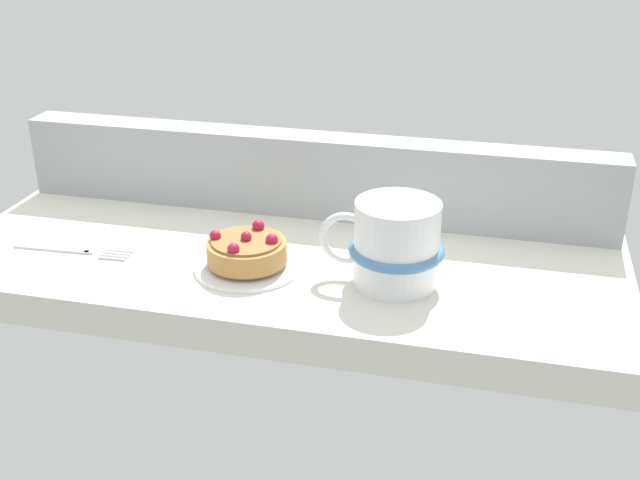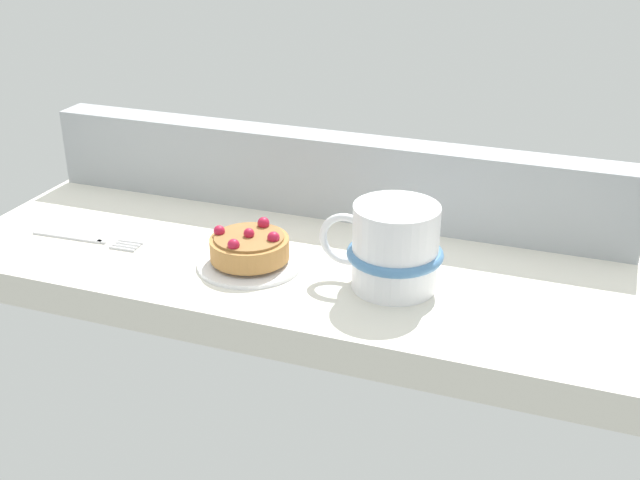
% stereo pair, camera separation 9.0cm
% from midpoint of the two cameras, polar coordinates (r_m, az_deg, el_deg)
% --- Properties ---
extents(ground_plane, '(0.82, 0.33, 0.04)m').
position_cam_midpoint_polar(ground_plane, '(0.98, -5.29, -2.25)').
color(ground_plane, silver).
extents(window_rail_back, '(0.81, 0.05, 0.11)m').
position_cam_midpoint_polar(window_rail_back, '(1.07, -3.06, 4.68)').
color(window_rail_back, '#9EA3A8').
rests_on(window_rail_back, ground_plane).
extents(dessert_plate, '(0.13, 0.13, 0.01)m').
position_cam_midpoint_polar(dessert_plate, '(0.94, -7.99, -1.87)').
color(dessert_plate, white).
rests_on(dessert_plate, ground_plane).
extents(raspberry_tart, '(0.09, 0.09, 0.04)m').
position_cam_midpoint_polar(raspberry_tart, '(0.93, -8.06, -0.77)').
color(raspberry_tart, '#B77F42').
rests_on(raspberry_tart, dessert_plate).
extents(coffee_mug, '(0.14, 0.11, 0.10)m').
position_cam_midpoint_polar(coffee_mug, '(0.88, 2.54, -0.37)').
color(coffee_mug, white).
rests_on(coffee_mug, ground_plane).
extents(dessert_fork, '(0.15, 0.03, 0.01)m').
position_cam_midpoint_polar(dessert_fork, '(1.03, -19.81, -0.74)').
color(dessert_fork, silver).
rests_on(dessert_fork, ground_plane).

